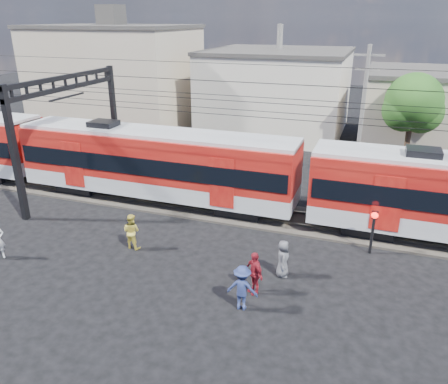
# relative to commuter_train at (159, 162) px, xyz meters

# --- Properties ---
(ground) EXTENTS (120.00, 120.00, 0.00)m
(ground) POSITION_rel_commuter_train_xyz_m (4.32, -8.00, -2.40)
(ground) COLOR black
(ground) RESTS_ON ground
(track_bed) EXTENTS (70.00, 3.40, 0.12)m
(track_bed) POSITION_rel_commuter_train_xyz_m (4.32, 0.00, -2.34)
(track_bed) COLOR #2D2823
(track_bed) RESTS_ON ground
(rail_near) EXTENTS (70.00, 0.12, 0.12)m
(rail_near) POSITION_rel_commuter_train_xyz_m (4.32, -0.75, -2.22)
(rail_near) COLOR #59544C
(rail_near) RESTS_ON track_bed
(rail_far) EXTENTS (70.00, 0.12, 0.12)m
(rail_far) POSITION_rel_commuter_train_xyz_m (4.32, 0.75, -2.22)
(rail_far) COLOR #59544C
(rail_far) RESTS_ON track_bed
(commuter_train) EXTENTS (50.30, 3.08, 4.17)m
(commuter_train) POSITION_rel_commuter_train_xyz_m (0.00, 0.00, 0.00)
(commuter_train) COLOR black
(commuter_train) RESTS_ON ground
(catenary) EXTENTS (70.00, 9.30, 7.52)m
(catenary) POSITION_rel_commuter_train_xyz_m (-4.33, -0.00, 2.73)
(catenary) COLOR black
(catenary) RESTS_ON ground
(building_west) EXTENTS (14.28, 10.20, 9.30)m
(building_west) POSITION_rel_commuter_train_xyz_m (-12.68, 16.00, 2.25)
(building_west) COLOR tan
(building_west) RESTS_ON ground
(building_midwest) EXTENTS (12.24, 12.24, 7.30)m
(building_midwest) POSITION_rel_commuter_train_xyz_m (2.32, 19.00, 1.25)
(building_midwest) COLOR beige
(building_midwest) RESTS_ON ground
(utility_pole_mid) EXTENTS (1.80, 0.24, 8.50)m
(utility_pole_mid) POSITION_rel_commuter_train_xyz_m (10.32, 7.00, 2.13)
(utility_pole_mid) COLOR slate
(utility_pole_mid) RESTS_ON ground
(tree_near) EXTENTS (3.82, 3.64, 6.72)m
(tree_near) POSITION_rel_commuter_train_xyz_m (13.51, 10.09, 2.26)
(tree_near) COLOR #382619
(tree_near) RESTS_ON ground
(pedestrian_b) EXTENTS (0.87, 0.70, 1.68)m
(pedestrian_b) POSITION_rel_commuter_train_xyz_m (1.26, -5.34, -1.56)
(pedestrian_b) COLOR gold
(pedestrian_b) RESTS_ON ground
(pedestrian_c) EXTENTS (1.17, 0.71, 1.76)m
(pedestrian_c) POSITION_rel_commuter_train_xyz_m (7.39, -8.00, -1.52)
(pedestrian_c) COLOR navy
(pedestrian_c) RESTS_ON ground
(pedestrian_d) EXTENTS (1.05, 1.01, 1.75)m
(pedestrian_d) POSITION_rel_commuter_train_xyz_m (7.53, -6.87, -1.53)
(pedestrian_d) COLOR maroon
(pedestrian_d) RESTS_ON ground
(pedestrian_e) EXTENTS (0.69, 0.89, 1.61)m
(pedestrian_e) POSITION_rel_commuter_train_xyz_m (8.32, -5.36, -1.60)
(pedestrian_e) COLOR #4E4E53
(pedestrian_e) RESTS_ON ground
(crossing_signal) EXTENTS (0.30, 0.30, 2.09)m
(crossing_signal) POSITION_rel_commuter_train_xyz_m (11.66, -2.21, -0.95)
(crossing_signal) COLOR black
(crossing_signal) RESTS_ON ground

